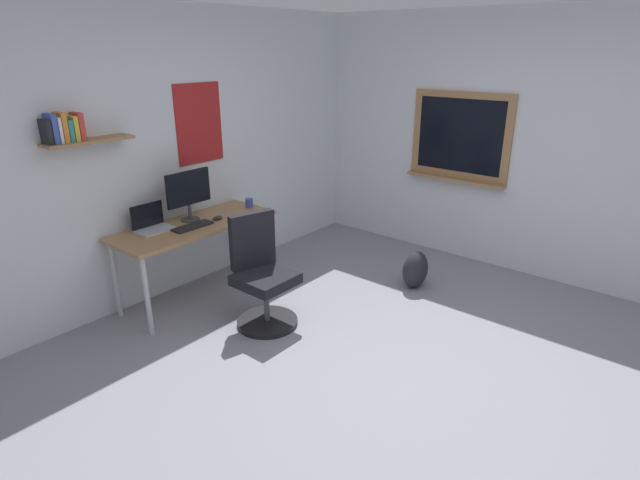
{
  "coord_description": "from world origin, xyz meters",
  "views": [
    {
      "loc": [
        -2.73,
        -1.58,
        2.24
      ],
      "look_at": [
        0.06,
        0.72,
        0.85
      ],
      "focal_mm": 28.51,
      "sensor_mm": 36.0,
      "label": 1
    }
  ],
  "objects": [
    {
      "name": "coffee_mug",
      "position": [
        0.55,
        2.05,
        0.78
      ],
      "size": [
        0.08,
        0.08,
        0.09
      ],
      "primitive_type": "cylinder",
      "color": "#334CA5",
      "rests_on": "desk"
    },
    {
      "name": "wall_back",
      "position": [
        -0.01,
        2.45,
        1.3
      ],
      "size": [
        5.0,
        0.3,
        2.6
      ],
      "color": "silver",
      "rests_on": "ground"
    },
    {
      "name": "backpack",
      "position": [
        1.37,
        0.59,
        0.19
      ],
      "size": [
        0.32,
        0.22,
        0.37
      ],
      "primitive_type": "ellipsoid",
      "color": "#232328",
      "rests_on": "ground"
    },
    {
      "name": "computer_mouse",
      "position": [
        0.1,
        2.0,
        0.75
      ],
      "size": [
        0.1,
        0.06,
        0.03
      ],
      "primitive_type": "ellipsoid",
      "color": "#262628",
      "rests_on": "desk"
    },
    {
      "name": "desk",
      "position": [
        -0.1,
        2.07,
        0.66
      ],
      "size": [
        1.51,
        0.6,
        0.73
      ],
      "color": "#997047",
      "rests_on": "ground"
    },
    {
      "name": "monitor_primary",
      "position": [
        -0.06,
        2.17,
        1.0
      ],
      "size": [
        0.46,
        0.17,
        0.46
      ],
      "color": "#38383D",
      "rests_on": "desk"
    },
    {
      "name": "wall_right",
      "position": [
        2.45,
        0.03,
        1.3
      ],
      "size": [
        0.22,
        5.0,
        2.6
      ],
      "color": "silver",
      "rests_on": "ground"
    },
    {
      "name": "office_chair",
      "position": [
        -0.06,
        1.26,
        0.41
      ],
      "size": [
        0.52,
        0.54,
        0.95
      ],
      "color": "black",
      "rests_on": "ground"
    },
    {
      "name": "keyboard",
      "position": [
        -0.18,
        2.0,
        0.74
      ],
      "size": [
        0.37,
        0.13,
        0.02
      ],
      "primitive_type": "cube",
      "color": "black",
      "rests_on": "desk"
    },
    {
      "name": "laptop",
      "position": [
        -0.44,
        2.22,
        0.78
      ],
      "size": [
        0.31,
        0.21,
        0.23
      ],
      "color": "#ADAFB5",
      "rests_on": "desk"
    },
    {
      "name": "ground_plane",
      "position": [
        0.0,
        0.0,
        0.0
      ],
      "size": [
        5.2,
        5.2,
        0.0
      ],
      "primitive_type": "plane",
      "color": "gray",
      "rests_on": "ground"
    }
  ]
}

